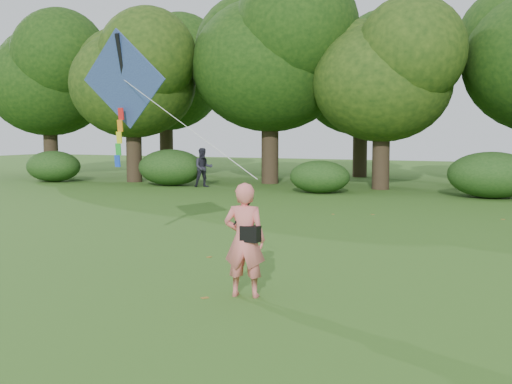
% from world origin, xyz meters
% --- Properties ---
extents(ground, '(100.00, 100.00, 0.00)m').
position_xyz_m(ground, '(0.00, 0.00, 0.00)').
color(ground, '#265114').
rests_on(ground, ground).
extents(man_kite_flyer, '(0.76, 0.58, 1.87)m').
position_xyz_m(man_kite_flyer, '(0.49, -0.15, 0.93)').
color(man_kite_flyer, '#EF7370').
rests_on(man_kite_flyer, ground).
extents(bystander_left, '(1.16, 1.12, 1.89)m').
position_xyz_m(bystander_left, '(-10.06, 17.63, 0.94)').
color(bystander_left, '#262531').
rests_on(bystander_left, ground).
extents(crossbody_bag, '(0.43, 0.20, 0.73)m').
position_xyz_m(crossbody_bag, '(0.61, -0.18, 1.06)').
color(crossbody_bag, black).
rests_on(crossbody_bag, ground).
extents(flying_kite, '(5.37, 2.84, 2.97)m').
position_xyz_m(flying_kite, '(-3.52, 2.23, 3.75)').
color(flying_kite, '#234B9A').
rests_on(flying_kite, ground).
extents(tree_line, '(54.70, 15.30, 9.48)m').
position_xyz_m(tree_line, '(1.67, 22.88, 5.60)').
color(tree_line, '#3A2D1E').
rests_on(tree_line, ground).
extents(shrub_band, '(39.15, 3.22, 1.88)m').
position_xyz_m(shrub_band, '(-0.72, 17.60, 0.86)').
color(shrub_band, '#264919').
rests_on(shrub_band, ground).
extents(fallen_leaves, '(8.31, 15.24, 0.01)m').
position_xyz_m(fallen_leaves, '(1.91, 4.47, 0.01)').
color(fallen_leaves, olive).
rests_on(fallen_leaves, ground).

